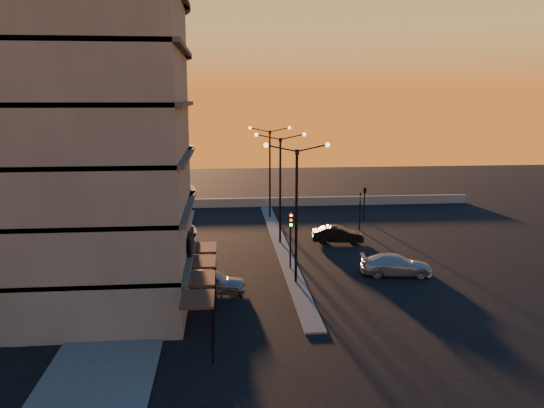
{
  "coord_description": "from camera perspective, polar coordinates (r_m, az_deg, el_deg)",
  "views": [
    {
      "loc": [
        -4.73,
        -33.86,
        12.34
      ],
      "look_at": [
        -1.13,
        5.29,
        4.44
      ],
      "focal_mm": 35.0,
      "sensor_mm": 36.0,
      "label": 1
    }
  ],
  "objects": [
    {
      "name": "parapet",
      "position": [
        61.4,
        1.14,
        0.24
      ],
      "size": [
        44.0,
        0.5,
        1.0
      ],
      "primitive_type": "cube",
      "color": "slate",
      "rests_on": "ground"
    },
    {
      "name": "traffic_light_main",
      "position": [
        38.23,
        2.02,
        -2.96
      ],
      "size": [
        0.28,
        0.44,
        4.25
      ],
      "color": "black",
      "rests_on": "ground"
    },
    {
      "name": "signal_east_b",
      "position": [
        54.57,
        9.95,
        1.44
      ],
      "size": [
        0.42,
        1.99,
        3.6
      ],
      "color": "black",
      "rests_on": "ground"
    },
    {
      "name": "car_sedan",
      "position": [
        46.27,
        7.07,
        -3.26
      ],
      "size": [
        4.55,
        2.08,
        1.45
      ],
      "primitive_type": "imported",
      "rotation": [
        0.0,
        0.0,
        1.44
      ],
      "color": "black",
      "rests_on": "ground"
    },
    {
      "name": "signal_east_a",
      "position": [
        50.61,
        9.43,
        -0.66
      ],
      "size": [
        0.13,
        0.16,
        3.6
      ],
      "color": "black",
      "rests_on": "ground"
    },
    {
      "name": "ground",
      "position": [
        36.35,
        2.57,
        -8.49
      ],
      "size": [
        120.0,
        120.0,
        0.0
      ],
      "primitive_type": "plane",
      "color": "black",
      "rests_on": "ground"
    },
    {
      "name": "building",
      "position": [
        35.14,
        -20.87,
        9.93
      ],
      "size": [
        14.35,
        17.08,
        25.0
      ],
      "color": "#67605B",
      "rests_on": "ground"
    },
    {
      "name": "car_wagon",
      "position": [
        38.78,
        13.19,
        -6.38
      ],
      "size": [
        5.23,
        2.69,
        1.45
      ],
      "primitive_type": "imported",
      "rotation": [
        0.0,
        0.0,
        1.44
      ],
      "color": "#A8ACB0",
      "rests_on": "ground"
    },
    {
      "name": "sidewalk_west",
      "position": [
        40.22,
        -13.33,
        -6.73
      ],
      "size": [
        5.0,
        40.0,
        0.12
      ],
      "primitive_type": "cube",
      "color": "#4E4E4C",
      "rests_on": "ground"
    },
    {
      "name": "median",
      "position": [
        45.8,
        0.87,
        -4.19
      ],
      "size": [
        1.2,
        36.0,
        0.12
      ],
      "primitive_type": "cube",
      "color": "#4E4E4C",
      "rests_on": "ground"
    },
    {
      "name": "streetlamp_mid",
      "position": [
        44.63,
        0.89,
        2.67
      ],
      "size": [
        4.32,
        0.32,
        9.51
      ],
      "color": "black",
      "rests_on": "ground"
    },
    {
      "name": "streetlamp_near",
      "position": [
        34.85,
        2.65,
        0.19
      ],
      "size": [
        4.32,
        0.32,
        9.51
      ],
      "color": "black",
      "rests_on": "ground"
    },
    {
      "name": "car_hatchback",
      "position": [
        34.49,
        -6.58,
        -8.31
      ],
      "size": [
        4.69,
        2.26,
        1.54
      ],
      "primitive_type": "imported",
      "rotation": [
        0.0,
        0.0,
        1.47
      ],
      "color": "#98989F",
      "rests_on": "ground"
    },
    {
      "name": "streetlamp_far",
      "position": [
        54.49,
        -0.23,
        4.25
      ],
      "size": [
        4.32,
        0.32,
        9.51
      ],
      "color": "black",
      "rests_on": "ground"
    }
  ]
}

